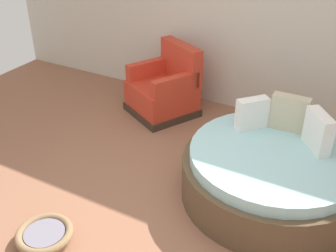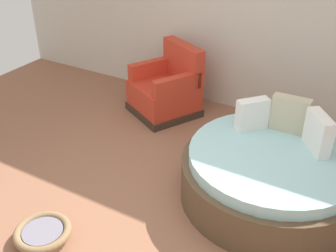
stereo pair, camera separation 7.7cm
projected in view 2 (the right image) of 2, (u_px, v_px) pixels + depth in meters
ground_plane at (154, 218)px, 3.99m from camera, size 8.00×8.00×0.02m
round_daybed at (271, 174)px, 4.13m from camera, size 1.79×1.79×0.92m
red_armchair at (167, 90)px, 5.67m from camera, size 1.08×1.08×0.94m
pet_basket at (43, 234)px, 3.71m from camera, size 0.51×0.51×0.13m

